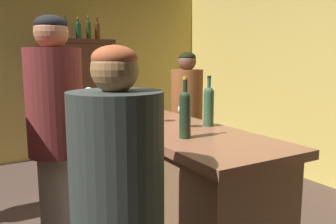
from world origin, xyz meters
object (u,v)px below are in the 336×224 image
Objects in this scene: wine_bottle_rose at (123,96)px; wine_glass_rear at (89,91)px; display_bottle_midleft at (65,28)px; display_bottle_center at (78,30)px; display_cabinet at (80,98)px; wine_bottle_syrah at (185,112)px; wine_bottle_malbec at (111,90)px; patron_in_navy at (57,141)px; patron_redhead at (118,221)px; display_bottle_midright at (89,29)px; wine_glass_spare at (114,92)px; flower_arrangement at (110,86)px; wine_bottle_chardonnay at (101,94)px; wine_bottle_merlot at (209,104)px; display_bottle_left at (57,29)px; display_bottle_right at (97,30)px; wine_glass_front at (157,105)px; bar_counter at (144,179)px; wine_glass_mid at (184,110)px; bartender at (187,121)px; cheese_plate at (150,112)px.

wine_bottle_rose is 0.94m from wine_glass_rear.
display_bottle_center is at bearing 0.00° from display_bottle_midleft.
display_cabinet is 0.98m from display_bottle_center.
wine_bottle_syrah is 1.66m from wine_bottle_malbec.
patron_redhead is (0.03, -0.94, -0.13)m from patron_in_navy.
display_bottle_midright is 3.15m from patron_in_navy.
wine_glass_spare is 0.38× the size of flower_arrangement.
wine_bottle_syrah is 1.05× the size of wine_bottle_chardonnay.
wine_bottle_syrah is 0.39m from wine_bottle_merlot.
patron_redhead is at bearing -110.00° from flower_arrangement.
display_cabinet is at bearing 89.64° from wine_bottle_merlot.
display_bottle_left reaches higher than patron_redhead.
wine_bottle_rose is 1.49m from patron_redhead.
wine_glass_spare is at bearing 81.56° from wine_bottle_syrah.
wine_bottle_syrah is 1.29m from flower_arrangement.
flower_arrangement is 2.20m from display_bottle_center.
display_bottle_center is 0.28m from display_bottle_right.
wine_bottle_rose is 2.31× the size of wine_glass_spare.
patron_in_navy is (-0.96, -2.79, -0.93)m from display_bottle_center.
wine_glass_front is at bearing -91.70° from display_bottle_midleft.
patron_redhead is (-1.21, -3.73, -1.07)m from display_bottle_right.
flower_arrangement reaches higher than bar_counter.
wine_glass_mid is 0.98× the size of wine_glass_rear.
bartender is (0.81, 0.29, -0.33)m from wine_bottle_rose.
display_bottle_right reaches higher than wine_bottle_chardonnay.
patron_redhead is (-0.56, -0.37, -0.35)m from wine_bottle_syrah.
wine_glass_front is at bearing -75.67° from wine_bottle_chardonnay.
patron_redhead is at bearing -105.73° from patron_in_navy.
display_bottle_right is at bearing 0.00° from display_cabinet.
cheese_plate is at bearing 81.90° from wine_glass_mid.
display_cabinet reaches higher than cheese_plate.
display_bottle_left is at bearing 180.00° from display_cabinet.
patron_in_navy is (-0.63, -0.72, -0.27)m from flower_arrangement.
patron_in_navy reaches higher than wine_bottle_rose.
display_bottle_center is at bearing 81.85° from wine_bottle_rose.
display_bottle_left reaches higher than flower_arrangement.
bar_counter is at bearing -94.98° from wine_bottle_malbec.
display_bottle_right is (0.28, 0.00, 0.01)m from display_bottle_center.
display_bottle_center is (0.37, 3.36, 0.71)m from wine_bottle_syrah.
wine_bottle_merlot is 1.00× the size of display_bottle_right.
bar_counter is 1.54× the size of patron_in_navy.
wine_glass_rear is at bearing 94.41° from wine_glass_mid.
display_cabinet is 1.15× the size of patron_redhead.
display_bottle_midright reaches higher than wine_glass_rear.
wine_bottle_chardonnay reaches higher than cheese_plate.
display_bottle_midright is (0.17, 0.00, 0.99)m from display_cabinet.
wine_glass_spare is 1.81m from display_bottle_right.
cheese_plate is (-0.10, -2.44, 0.12)m from display_cabinet.
wine_bottle_malbec is 0.51m from wine_bottle_chardonnay.
patron_in_navy is (-0.94, -2.79, 0.05)m from display_cabinet.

